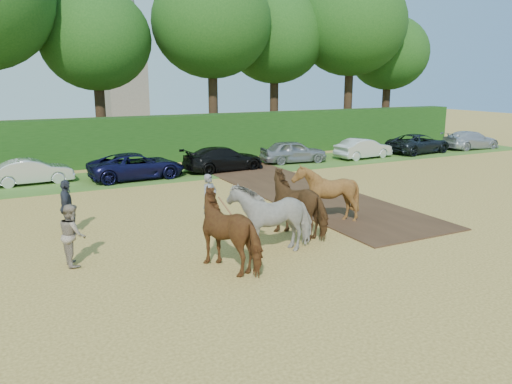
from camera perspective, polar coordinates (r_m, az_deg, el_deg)
ground at (r=18.31m, az=12.18°, el=-4.63°), size 120.00×120.00×0.00m
earth_strip at (r=24.66m, az=4.71°, el=0.23°), size 4.50×17.00×0.05m
grass_verge at (r=30.14m, az=-4.71°, el=2.54°), size 50.00×5.00×0.03m
hedgerow at (r=34.09m, az=-7.64°, el=6.20°), size 46.00×1.60×3.00m
spectator_near at (r=15.69m, az=-20.23°, el=-4.59°), size 0.75×0.94×1.85m
spectator_far at (r=18.72m, az=-20.81°, el=-1.67°), size 0.62×1.21×1.97m
plough_team at (r=16.85m, az=3.24°, el=-1.94°), size 7.43×6.47×2.25m
parked_cars at (r=31.73m, az=2.97°, el=4.35°), size 40.80×3.26×1.48m
treeline at (r=36.58m, az=-12.39°, el=18.20°), size 48.70×10.60×14.21m
church at (r=70.62m, az=-15.16°, el=19.27°), size 5.20×5.20×27.00m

